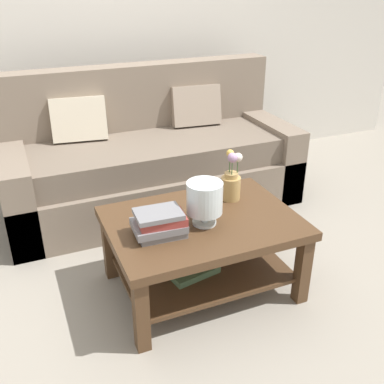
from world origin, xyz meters
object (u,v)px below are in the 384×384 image
(couch, at_px, (151,160))
(book_stack_main, at_px, (160,223))
(coffee_table, at_px, (202,240))
(glass_hurricane_vase, at_px, (205,199))
(flower_pitcher, at_px, (231,182))

(couch, relative_size, book_stack_main, 7.99)
(coffee_table, distance_m, glass_hurricane_vase, 0.29)
(couch, xyz_separation_m, book_stack_main, (-0.36, -1.25, 0.17))
(flower_pitcher, bearing_deg, couch, 99.61)
(coffee_table, distance_m, book_stack_main, 0.34)
(book_stack_main, bearing_deg, flower_pitcher, 22.85)
(coffee_table, relative_size, glass_hurricane_vase, 4.30)
(couch, relative_size, glass_hurricane_vase, 9.13)
(book_stack_main, distance_m, flower_pitcher, 0.58)
(couch, height_order, book_stack_main, couch)
(coffee_table, height_order, book_stack_main, book_stack_main)
(couch, height_order, coffee_table, couch)
(couch, bearing_deg, coffee_table, -94.33)
(book_stack_main, distance_m, glass_hurricane_vase, 0.27)
(coffee_table, bearing_deg, couch, 85.67)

